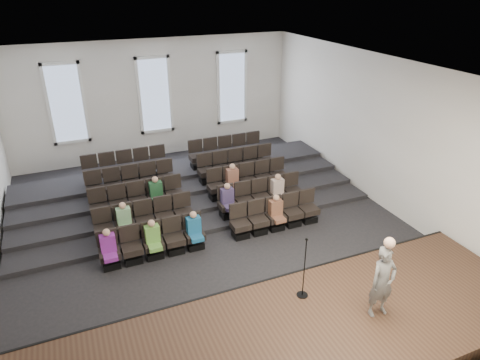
# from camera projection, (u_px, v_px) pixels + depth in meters

# --- Properties ---
(ground) EXTENTS (14.00, 14.00, 0.00)m
(ground) POSITION_uv_depth(u_px,v_px,m) (212.00, 232.00, 13.35)
(ground) COLOR black
(ground) RESTS_ON ground
(ceiling) EXTENTS (12.00, 14.00, 0.02)m
(ceiling) POSITION_uv_depth(u_px,v_px,m) (206.00, 70.00, 11.19)
(ceiling) COLOR white
(ceiling) RESTS_ON ground
(wall_back) EXTENTS (12.00, 0.04, 5.00)m
(wall_back) POSITION_uv_depth(u_px,v_px,m) (155.00, 100.00, 18.11)
(wall_back) COLOR silver
(wall_back) RESTS_ON ground
(wall_front) EXTENTS (12.00, 0.04, 5.00)m
(wall_front) POSITION_uv_depth(u_px,v_px,m) (362.00, 323.00, 6.43)
(wall_front) COLOR silver
(wall_front) RESTS_ON ground
(wall_right) EXTENTS (0.04, 14.00, 5.00)m
(wall_right) POSITION_uv_depth(u_px,v_px,m) (378.00, 131.00, 14.38)
(wall_right) COLOR silver
(wall_right) RESTS_ON ground
(stage) EXTENTS (11.80, 3.60, 0.50)m
(stage) POSITION_uv_depth(u_px,v_px,m) (292.00, 342.00, 9.00)
(stage) COLOR #3F2A1B
(stage) RESTS_ON ground
(stage_lip) EXTENTS (11.80, 0.06, 0.52)m
(stage_lip) POSITION_uv_depth(u_px,v_px,m) (257.00, 291.00, 10.47)
(stage_lip) COLOR black
(stage_lip) RESTS_ON ground
(risers) EXTENTS (11.80, 4.80, 0.60)m
(risers) POSITION_uv_depth(u_px,v_px,m) (183.00, 185.00, 15.90)
(risers) COLOR black
(risers) RESTS_ON ground
(seating_rows) EXTENTS (6.80, 4.70, 1.67)m
(seating_rows) POSITION_uv_depth(u_px,v_px,m) (196.00, 192.00, 14.33)
(seating_rows) COLOR black
(seating_rows) RESTS_ON ground
(windows) EXTENTS (8.44, 0.10, 3.24)m
(windows) POSITION_uv_depth(u_px,v_px,m) (155.00, 95.00, 17.97)
(windows) COLOR white
(windows) RESTS_ON wall_back
(audience) EXTENTS (6.05, 2.64, 1.10)m
(audience) POSITION_uv_depth(u_px,v_px,m) (198.00, 209.00, 13.06)
(audience) COLOR #65A241
(audience) RESTS_ON seating_rows
(speaker) EXTENTS (0.63, 0.42, 1.69)m
(speaker) POSITION_uv_depth(u_px,v_px,m) (383.00, 282.00, 9.08)
(speaker) COLOR #63615E
(speaker) RESTS_ON stage
(mic_stand) EXTENTS (0.27, 0.27, 1.59)m
(mic_stand) POSITION_uv_depth(u_px,v_px,m) (304.00, 279.00, 9.75)
(mic_stand) COLOR black
(mic_stand) RESTS_ON stage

